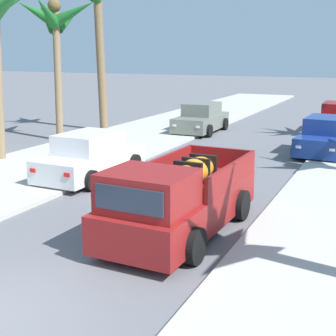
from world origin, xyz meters
name	(u,v)px	position (x,y,z in m)	size (l,w,h in m)	color
sidewalk_left	(95,150)	(-5.59, 12.00, 0.06)	(5.38, 60.00, 0.12)	#B2AFA8
curb_left	(122,153)	(-4.30, 12.00, 0.05)	(0.16, 60.00, 0.10)	silver
pickup_truck	(179,200)	(1.44, 4.72, 0.81)	(2.33, 5.26, 1.80)	maroon
car_left_near	(90,157)	(-3.27, 8.19, 0.71)	(2.10, 4.29, 1.54)	silver
car_right_near	(325,137)	(3.29, 15.52, 0.71)	(2.16, 4.32, 1.54)	navy
car_right_mid	(201,119)	(-3.38, 18.68, 0.71)	(2.08, 4.28, 1.54)	slate
palm_tree_right_mid	(98,9)	(-8.39, 16.91, 6.22)	(2.99, 3.19, 8.03)	brown
palm_tree_right_back	(56,24)	(-8.63, 13.71, 5.34)	(4.01, 3.99, 6.52)	#846B4C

